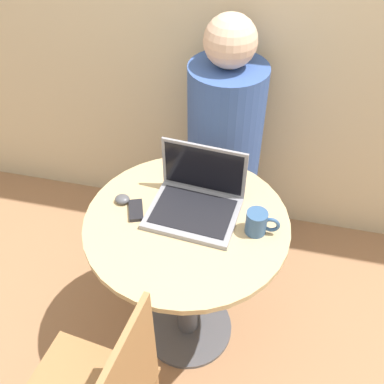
# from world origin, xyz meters

# --- Properties ---
(ground_plane) EXTENTS (12.00, 12.00, 0.00)m
(ground_plane) POSITION_xyz_m (0.00, 0.00, 0.00)
(ground_plane) COLOR #9E704C
(round_table) EXTENTS (0.76, 0.76, 0.76)m
(round_table) POSITION_xyz_m (0.00, 0.00, 0.55)
(round_table) COLOR #4C4C51
(round_table) RESTS_ON ground_plane
(laptop) EXTENTS (0.35, 0.29, 0.23)m
(laptop) POSITION_xyz_m (0.02, 0.07, 0.80)
(laptop) COLOR gray
(laptop) RESTS_ON round_table
(cell_phone) EXTENTS (0.09, 0.12, 0.02)m
(cell_phone) POSITION_xyz_m (-0.20, 0.00, 0.76)
(cell_phone) COLOR black
(cell_phone) RESTS_ON round_table
(computer_mouse) EXTENTS (0.06, 0.05, 0.03)m
(computer_mouse) POSITION_xyz_m (-0.26, 0.04, 0.77)
(computer_mouse) COLOR #4C4C51
(computer_mouse) RESTS_ON round_table
(coffee_cup) EXTENTS (0.12, 0.08, 0.09)m
(coffee_cup) POSITION_xyz_m (0.26, 0.01, 0.80)
(coffee_cup) COLOR #335684
(coffee_cup) RESTS_ON round_table
(person_seated) EXTENTS (0.37, 0.57, 1.27)m
(person_seated) POSITION_xyz_m (0.03, 0.72, 0.53)
(person_seated) COLOR #3D4766
(person_seated) RESTS_ON ground_plane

